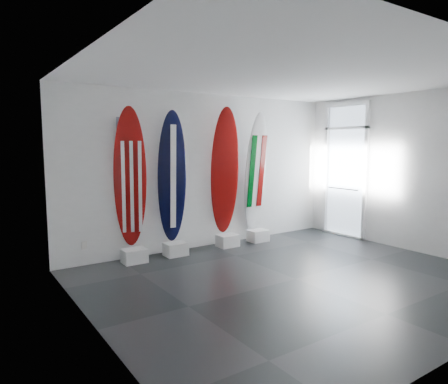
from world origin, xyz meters
TOP-DOWN VIEW (x-y plane):
  - floor at (0.00, 0.00)m, footprint 6.00×6.00m
  - ceiling at (0.00, 0.00)m, footprint 6.00×6.00m
  - wall_back at (0.00, 2.50)m, footprint 6.00×0.00m
  - wall_left at (-3.00, 0.00)m, footprint 0.00×5.00m
  - wall_right at (3.00, 0.00)m, footprint 0.00×5.00m
  - display_block_usa at (-1.69, 2.18)m, footprint 0.40×0.30m
  - surfboard_usa at (-1.69, 2.28)m, footprint 0.66×0.58m
  - display_block_navy at (-0.90, 2.18)m, footprint 0.40×0.30m
  - surfboard_navy at (-0.90, 2.28)m, footprint 0.57×0.29m
  - display_block_swiss at (0.26, 2.18)m, footprint 0.40×0.30m
  - surfboard_swiss at (0.26, 2.28)m, footprint 0.65×0.52m
  - display_block_italy at (1.04, 2.18)m, footprint 0.40×0.30m
  - surfboard_italy at (1.04, 2.28)m, footprint 0.57×0.38m
  - wall_outlet at (-2.45, 2.48)m, footprint 0.09×0.02m
  - glass_door at (2.97, 1.55)m, footprint 0.12×1.16m
  - balcony at (4.30, 1.55)m, footprint 2.80×2.20m

SIDE VIEW (x-z plane):
  - floor at x=0.00m, z-range 0.00..0.00m
  - display_block_usa at x=-1.69m, z-range 0.00..0.24m
  - display_block_navy at x=-0.90m, z-range 0.00..0.24m
  - display_block_swiss at x=0.26m, z-range 0.00..0.24m
  - display_block_italy at x=1.04m, z-range 0.00..0.24m
  - wall_outlet at x=-2.45m, z-range 0.28..0.41m
  - balcony at x=4.30m, z-range -0.10..1.10m
  - glass_door at x=2.97m, z-range 0.00..2.85m
  - surfboard_navy at x=-0.90m, z-range 0.24..2.63m
  - surfboard_usa at x=-1.69m, z-range 0.23..2.66m
  - surfboard_italy at x=1.04m, z-range 0.24..2.68m
  - surfboard_swiss at x=0.26m, z-range 0.24..2.75m
  - wall_back at x=0.00m, z-range -1.50..4.50m
  - wall_left at x=-3.00m, z-range -1.00..4.00m
  - wall_right at x=3.00m, z-range -1.00..4.00m
  - ceiling at x=0.00m, z-range 3.00..3.00m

